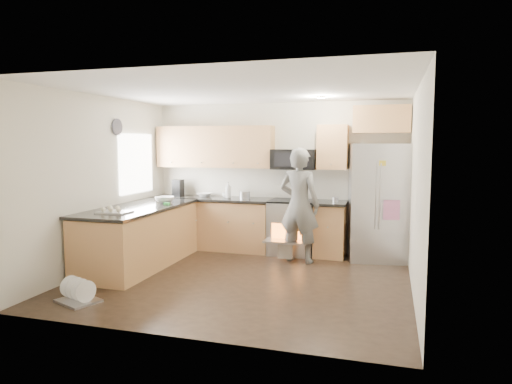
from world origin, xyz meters
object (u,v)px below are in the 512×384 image
(stove_range, at_px, (292,215))
(person, at_px, (299,205))
(refrigerator, at_px, (379,202))
(dish_rack, at_px, (78,295))

(stove_range, bearing_deg, person, -66.42)
(stove_range, xyz_separation_m, refrigerator, (1.42, 0.01, 0.27))
(person, distance_m, dish_rack, 3.50)
(stove_range, bearing_deg, dish_rack, -122.09)
(refrigerator, distance_m, person, 1.31)
(person, xyz_separation_m, dish_rack, (-2.16, -2.62, -0.84))
(stove_range, xyz_separation_m, person, (0.21, -0.49, 0.24))
(stove_range, distance_m, refrigerator, 1.44)
(refrigerator, xyz_separation_m, dish_rack, (-3.37, -3.12, -0.87))
(refrigerator, height_order, dish_rack, refrigerator)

